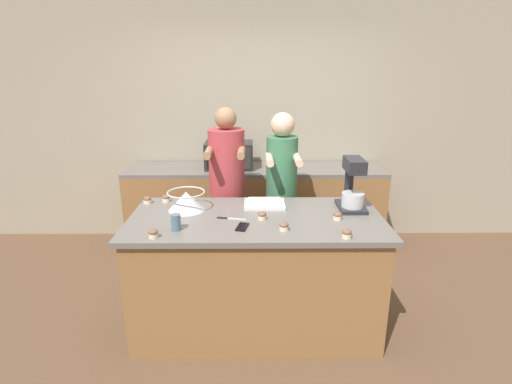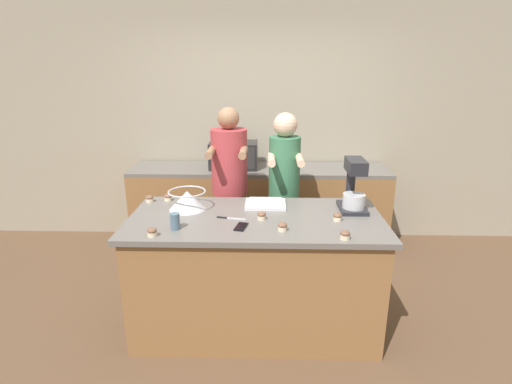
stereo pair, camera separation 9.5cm
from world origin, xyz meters
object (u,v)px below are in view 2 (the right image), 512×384
(person_left, at_px, (230,193))
(cupcake_3, at_px, (345,235))
(stand_mixer, at_px, (354,188))
(cell_phone, at_px, (241,227))
(cupcake_0, at_px, (283,227))
(cupcake_5, at_px, (152,232))
(cupcake_4, at_px, (338,217))
(microwave_oven, at_px, (234,155))
(cupcake_6, at_px, (168,197))
(knife, at_px, (229,218))
(drinking_glass, at_px, (175,221))
(baking_tray, at_px, (265,204))
(person_right, at_px, (284,194))
(cupcake_2, at_px, (149,199))
(mixing_bowl, at_px, (187,199))
(cupcake_1, at_px, (262,216))

(person_left, height_order, cupcake_3, person_left)
(stand_mixer, xyz_separation_m, cell_phone, (-0.85, -0.38, -0.17))
(cupcake_0, bearing_deg, cupcake_5, -172.39)
(cupcake_0, relative_size, cupcake_4, 1.00)
(microwave_oven, height_order, cupcake_6, microwave_oven)
(cupcake_0, height_order, cupcake_6, same)
(knife, xyz_separation_m, cupcake_0, (0.38, -0.21, 0.03))
(stand_mixer, relative_size, drinking_glass, 3.58)
(cupcake_4, bearing_deg, baking_tray, 149.62)
(drinking_glass, bearing_deg, cell_phone, 5.14)
(person_left, relative_size, cupcake_5, 25.41)
(person_right, xyz_separation_m, microwave_oven, (-0.52, 0.74, 0.20))
(person_left, distance_m, stand_mixer, 1.17)
(cupcake_3, height_order, cupcake_4, same)
(baking_tray, xyz_separation_m, cupcake_3, (0.52, -0.63, 0.01))
(cupcake_2, bearing_deg, stand_mixer, -4.79)
(mixing_bowl, relative_size, cupcake_1, 4.52)
(baking_tray, bearing_deg, microwave_oven, 106.15)
(baking_tray, xyz_separation_m, cell_phone, (-0.17, -0.45, -0.01))
(cupcake_5, bearing_deg, cupcake_1, 23.92)
(person_left, relative_size, cupcake_0, 25.41)
(mixing_bowl, xyz_separation_m, cupcake_1, (0.58, -0.20, -0.05))
(cupcake_3, bearing_deg, cupcake_2, 154.94)
(baking_tray, relative_size, cupcake_5, 4.97)
(baking_tray, xyz_separation_m, knife, (-0.27, -0.29, -0.02))
(person_right, bearing_deg, baking_tray, -109.41)
(person_right, relative_size, baking_tray, 4.97)
(mixing_bowl, height_order, cupcake_5, mixing_bowl)
(mixing_bowl, bearing_deg, cupcake_0, -29.27)
(cupcake_0, distance_m, cupcake_6, 1.11)
(drinking_glass, height_order, cupcake_1, drinking_glass)
(baking_tray, relative_size, drinking_glass, 2.85)
(cupcake_4, height_order, cupcake_6, same)
(microwave_oven, relative_size, cupcake_0, 7.89)
(knife, relative_size, cupcake_2, 3.37)
(person_left, relative_size, cupcake_2, 25.41)
(knife, xyz_separation_m, cupcake_1, (0.24, -0.01, 0.03))
(cupcake_1, height_order, cupcake_3, same)
(person_left, xyz_separation_m, cupcake_4, (0.85, -0.79, 0.08))
(baking_tray, distance_m, cupcake_4, 0.61)
(knife, bearing_deg, cupcake_5, -145.55)
(baking_tray, bearing_deg, cupcake_6, 172.97)
(stand_mixer, relative_size, baking_tray, 1.26)
(cupcake_5, bearing_deg, cupcake_6, 95.29)
(knife, height_order, cupcake_1, cupcake_1)
(mixing_bowl, relative_size, knife, 1.34)
(cell_phone, xyz_separation_m, cupcake_4, (0.69, 0.15, 0.02))
(baking_tray, height_order, cupcake_1, cupcake_1)
(person_left, bearing_deg, drinking_glass, -106.51)
(microwave_oven, bearing_deg, drinking_glass, -98.83)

